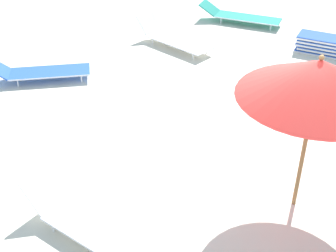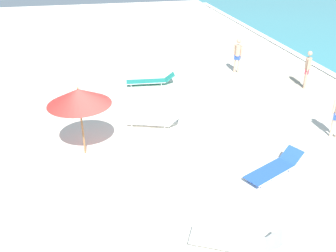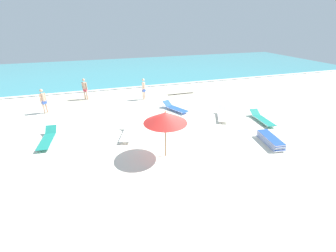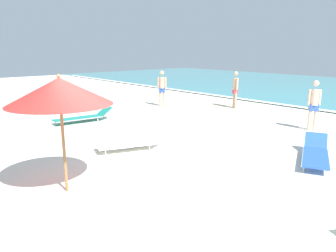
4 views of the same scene
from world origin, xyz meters
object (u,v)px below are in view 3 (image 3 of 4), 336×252
(sun_lounger_beside_umbrella, at_px, (222,115))
(beachgoer_strolling_adult, at_px, (144,88))
(beachgoer_shoreline_child, at_px, (43,100))
(sun_lounger_near_water_right, at_px, (262,119))
(sun_lounger_mid_beach_solo, at_px, (175,108))
(sun_lounger_near_water_left, at_px, (128,133))
(sun_lounger_under_umbrella, at_px, (47,139))
(beachgoer_wading_adult, at_px, (85,88))
(lounger_stack, at_px, (270,140))
(beach_umbrella, at_px, (165,118))

(sun_lounger_beside_umbrella, xyz_separation_m, beachgoer_strolling_adult, (-4.23, 5.41, 0.78))
(beachgoer_shoreline_child, bearing_deg, sun_lounger_beside_umbrella, -66.45)
(sun_lounger_near_water_right, relative_size, sun_lounger_mid_beach_solo, 1.06)
(sun_lounger_near_water_left, relative_size, sun_lounger_mid_beach_solo, 0.95)
(sun_lounger_under_umbrella, bearing_deg, beachgoer_wading_adult, 79.54)
(sun_lounger_under_umbrella, xyz_separation_m, sun_lounger_mid_beach_solo, (8.16, 2.35, 0.00))
(beachgoer_shoreline_child, distance_m, beachgoer_strolling_adult, 7.34)
(sun_lounger_mid_beach_solo, distance_m, beachgoer_wading_adult, 7.82)
(beachgoer_wading_adult, bearing_deg, sun_lounger_near_water_left, -41.83)
(sun_lounger_beside_umbrella, distance_m, sun_lounger_near_water_left, 6.52)
(lounger_stack, height_order, beachgoer_strolling_adult, beachgoer_strolling_adult)
(sun_lounger_mid_beach_solo, xyz_separation_m, beachgoer_shoreline_child, (-8.93, 2.32, 0.79))
(sun_lounger_near_water_right, bearing_deg, sun_lounger_under_umbrella, -179.31)
(beach_umbrella, bearing_deg, beachgoer_strolling_adult, 84.58)
(sun_lounger_under_umbrella, distance_m, beachgoer_wading_adult, 7.33)
(sun_lounger_near_water_right, bearing_deg, beachgoer_wading_adult, 149.18)
(sun_lounger_near_water_left, xyz_separation_m, sun_lounger_near_water_right, (8.64, -0.63, -0.02))
(sun_lounger_mid_beach_solo, relative_size, beachgoer_wading_adult, 1.25)
(lounger_stack, height_order, beachgoer_wading_adult, beachgoer_wading_adult)
(sun_lounger_beside_umbrella, relative_size, beachgoer_wading_adult, 1.21)
(beachgoer_shoreline_child, xyz_separation_m, beachgoer_strolling_adult, (7.29, 0.83, 0.00))
(beachgoer_shoreline_child, bearing_deg, sun_lounger_under_umbrella, -125.51)
(sun_lounger_under_umbrella, distance_m, sun_lounger_near_water_left, 4.32)
(sun_lounger_under_umbrella, relative_size, beachgoer_strolling_adult, 1.33)
(beachgoer_wading_adult, bearing_deg, beachgoer_shoreline_child, -107.86)
(lounger_stack, distance_m, sun_lounger_near_water_right, 2.99)
(sun_lounger_near_water_right, bearing_deg, sun_lounger_near_water_left, -178.03)
(beach_umbrella, distance_m, sun_lounger_under_umbrella, 6.81)
(beach_umbrella, relative_size, sun_lounger_near_water_right, 1.01)
(sun_lounger_near_water_right, distance_m, beachgoer_strolling_adult, 9.32)
(sun_lounger_near_water_left, bearing_deg, sun_lounger_near_water_right, 15.10)
(sun_lounger_beside_umbrella, distance_m, beachgoer_wading_adult, 11.24)
(beachgoer_strolling_adult, bearing_deg, sun_lounger_mid_beach_solo, -111.15)
(sun_lounger_under_umbrella, height_order, sun_lounger_mid_beach_solo, sun_lounger_mid_beach_solo)
(sun_lounger_under_umbrella, height_order, beachgoer_strolling_adult, beachgoer_strolling_adult)
(sun_lounger_under_umbrella, height_order, beachgoer_shoreline_child, beachgoer_shoreline_child)
(beach_umbrella, height_order, beachgoer_shoreline_child, beach_umbrella)
(lounger_stack, relative_size, sun_lounger_under_umbrella, 0.85)
(sun_lounger_mid_beach_solo, bearing_deg, sun_lounger_beside_umbrella, -66.59)
(sun_lounger_near_water_left, relative_size, beachgoer_strolling_adult, 1.18)
(beach_umbrella, bearing_deg, sun_lounger_near_water_left, 118.38)
(sun_lounger_beside_umbrella, relative_size, sun_lounger_near_water_right, 0.92)
(beachgoer_shoreline_child, height_order, beachgoer_strolling_adult, same)
(sun_lounger_mid_beach_solo, bearing_deg, beachgoer_strolling_adult, 91.77)
(lounger_stack, distance_m, beachgoer_shoreline_child, 14.85)
(sun_lounger_under_umbrella, xyz_separation_m, sun_lounger_beside_umbrella, (10.76, 0.10, 0.01))
(lounger_stack, relative_size, beachgoer_strolling_adult, 1.13)
(sun_lounger_near_water_left, bearing_deg, lounger_stack, -4.98)
(sun_lounger_mid_beach_solo, bearing_deg, lounger_stack, -87.96)
(lounger_stack, xyz_separation_m, sun_lounger_near_water_left, (-7.12, 3.21, 0.01))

